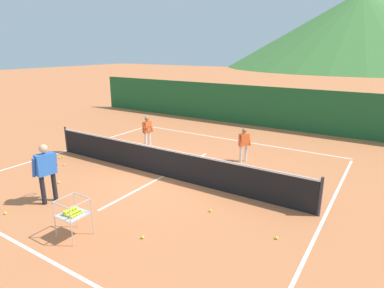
# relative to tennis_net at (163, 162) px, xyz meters

# --- Properties ---
(ground_plane) EXTENTS (120.00, 120.00, 0.00)m
(ground_plane) POSITION_rel_tennis_net_xyz_m (0.00, 0.00, -0.50)
(ground_plane) COLOR #C67042
(line_baseline_near) EXTENTS (10.14, 0.08, 0.01)m
(line_baseline_near) POSITION_rel_tennis_net_xyz_m (0.00, -4.77, -0.50)
(line_baseline_near) COLOR white
(line_baseline_near) RESTS_ON ground
(line_baseline_far) EXTENTS (10.14, 0.08, 0.01)m
(line_baseline_far) POSITION_rel_tennis_net_xyz_m (0.00, 5.24, -0.50)
(line_baseline_far) COLOR white
(line_baseline_far) RESTS_ON ground
(line_sideline_west) EXTENTS (0.08, 10.01, 0.01)m
(line_sideline_west) POSITION_rel_tennis_net_xyz_m (-5.07, 0.00, -0.50)
(line_sideline_west) COLOR white
(line_sideline_west) RESTS_ON ground
(line_sideline_east) EXTENTS (0.08, 10.01, 0.01)m
(line_sideline_east) POSITION_rel_tennis_net_xyz_m (5.07, 0.00, -0.50)
(line_sideline_east) COLOR white
(line_sideline_east) RESTS_ON ground
(line_service_center) EXTENTS (0.08, 5.62, 0.01)m
(line_service_center) POSITION_rel_tennis_net_xyz_m (0.00, 0.00, -0.50)
(line_service_center) COLOR white
(line_service_center) RESTS_ON ground
(tennis_net) EXTENTS (9.91, 0.08, 1.05)m
(tennis_net) POSITION_rel_tennis_net_xyz_m (0.00, 0.00, 0.00)
(tennis_net) COLOR #333338
(tennis_net) RESTS_ON ground
(instructor) EXTENTS (0.44, 0.80, 1.66)m
(instructor) POSITION_rel_tennis_net_xyz_m (-1.50, -3.16, 0.50)
(instructor) COLOR black
(instructor) RESTS_ON ground
(student_0) EXTENTS (0.40, 0.64, 1.33)m
(student_0) POSITION_rel_tennis_net_xyz_m (-2.55, 2.26, 0.30)
(student_0) COLOR silver
(student_0) RESTS_ON ground
(student_1) EXTENTS (0.40, 0.50, 1.28)m
(student_1) POSITION_rel_tennis_net_xyz_m (1.64, 2.75, 0.27)
(student_1) COLOR silver
(student_1) RESTS_ON ground
(ball_cart) EXTENTS (0.58, 0.58, 0.90)m
(ball_cart) POSITION_rel_tennis_net_xyz_m (0.48, -3.91, 0.09)
(ball_cart) COLOR #B7B7BC
(ball_cart) RESTS_ON ground
(tennis_ball_0) EXTENTS (0.07, 0.07, 0.07)m
(tennis_ball_0) POSITION_rel_tennis_net_xyz_m (-2.41, -2.23, -0.47)
(tennis_ball_0) COLOR yellow
(tennis_ball_0) RESTS_ON ground
(tennis_ball_1) EXTENTS (0.07, 0.07, 0.07)m
(tennis_ball_1) POSITION_rel_tennis_net_xyz_m (4.36, -1.59, -0.47)
(tennis_ball_1) COLOR yellow
(tennis_ball_1) RESTS_ON ground
(tennis_ball_3) EXTENTS (0.07, 0.07, 0.07)m
(tennis_ball_3) POSITION_rel_tennis_net_xyz_m (1.84, -3.17, -0.47)
(tennis_ball_3) COLOR yellow
(tennis_ball_3) RESTS_ON ground
(tennis_ball_5) EXTENTS (0.07, 0.07, 0.07)m
(tennis_ball_5) POSITION_rel_tennis_net_xyz_m (-1.84, -4.21, -0.47)
(tennis_ball_5) COLOR yellow
(tennis_ball_5) RESTS_ON ground
(tennis_ball_6) EXTENTS (0.07, 0.07, 0.07)m
(tennis_ball_6) POSITION_rel_tennis_net_xyz_m (-4.45, -0.72, -0.47)
(tennis_ball_6) COLOR yellow
(tennis_ball_6) RESTS_ON ground
(tennis_ball_7) EXTENTS (0.07, 0.07, 0.07)m
(tennis_ball_7) POSITION_rel_tennis_net_xyz_m (-4.46, -0.58, -0.47)
(tennis_ball_7) COLOR yellow
(tennis_ball_7) RESTS_ON ground
(tennis_ball_8) EXTENTS (0.07, 0.07, 0.07)m
(tennis_ball_8) POSITION_rel_tennis_net_xyz_m (2.51, -1.29, -0.47)
(tennis_ball_8) COLOR yellow
(tennis_ball_8) RESTS_ON ground
(tennis_ball_11) EXTENTS (0.07, 0.07, 0.07)m
(tennis_ball_11) POSITION_rel_tennis_net_xyz_m (-3.65, -1.11, -0.47)
(tennis_ball_11) COLOR yellow
(tennis_ball_11) RESTS_ON ground
(windscreen_fence) EXTENTS (22.30, 0.08, 2.16)m
(windscreen_fence) POSITION_rel_tennis_net_xyz_m (0.00, 8.52, 0.58)
(windscreen_fence) COLOR #1E5B2D
(windscreen_fence) RESTS_ON ground
(hill_0) EXTENTS (53.96, 53.96, 15.43)m
(hill_0) POSITION_rel_tennis_net_xyz_m (-3.14, 72.04, 7.22)
(hill_0) COLOR #427A38
(hill_0) RESTS_ON ground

